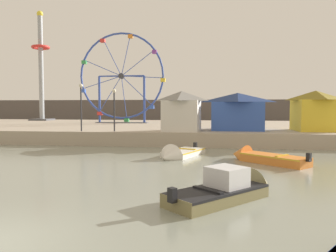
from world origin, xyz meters
name	(u,v)px	position (x,y,z in m)	size (l,w,h in m)	color
quay_promenade	(168,129)	(0.00, 31.43, 0.57)	(110.00, 24.64, 1.15)	tan
distant_town_skyline	(185,112)	(0.00, 52.80, 2.20)	(140.00, 3.00, 4.40)	#564C47
motorboat_orange_hull	(261,157)	(8.03, 13.06, 0.27)	(4.43, 4.24, 1.25)	orange
motorboat_white_red_stripe	(177,154)	(3.01, 14.01, 0.19)	(2.98, 4.68, 1.48)	silver
motorboat_olive_wood	(234,188)	(6.08, 5.10, 0.33)	(4.24, 4.46, 1.59)	olive
ferris_wheel_blue_frame	(121,78)	(-6.34, 34.40, 6.81)	(10.96, 1.20, 11.28)	#334CA8
drop_tower_steel_tower	(41,68)	(-20.37, 40.40, 8.93)	(2.80, 2.80, 16.15)	#999EA3
carnival_booth_white_ticket	(182,110)	(2.61, 20.96, 2.87)	(3.42, 3.16, 3.32)	silver
carnival_booth_blue_tent	(237,111)	(7.28, 23.07, 2.83)	(4.93, 3.87, 3.23)	#3356B7
carnival_booth_yellow_awning	(315,110)	(13.72, 23.06, 2.91)	(3.78, 4.08, 3.38)	yellow
promenade_lamp_near	(114,103)	(-2.86, 20.01, 3.46)	(0.32, 0.32, 3.49)	#2D2D33
promenade_lamp_far	(81,100)	(-5.68, 19.93, 3.72)	(0.32, 0.32, 3.94)	#2D2D33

